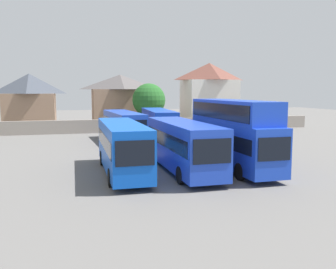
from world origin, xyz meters
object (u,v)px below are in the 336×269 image
object	(u,v)px
bus_2	(183,143)
house_terrace_centre	(120,100)
house_terrace_right	(209,94)
bus_1	(122,145)
bus_5	(158,123)
house_terrace_left	(30,101)
bus_4	(123,125)
tree_behind_wall	(149,100)
bus_3	(233,130)

from	to	relation	value
bus_2	house_terrace_centre	size ratio (longest dim) A/B	1.20
house_terrace_right	house_terrace_centre	bearing A→B (deg)	174.70
bus_1	bus_5	xyz separation A→B (m)	(6.19, 15.60, 0.03)
bus_2	house_terrace_left	bearing A→B (deg)	-159.29
bus_2	bus_4	distance (m)	16.03
bus_4	house_terrace_right	size ratio (longest dim) A/B	1.13
bus_1	house_terrace_centre	xyz separation A→B (m)	(4.36, 34.28, 2.21)
bus_5	house_terrace_centre	world-z (taller)	house_terrace_centre
tree_behind_wall	house_terrace_left	bearing A→B (deg)	160.07
house_terrace_centre	tree_behind_wall	distance (m)	7.12
bus_5	tree_behind_wall	size ratio (longest dim) A/B	1.73
house_terrace_left	house_terrace_right	world-z (taller)	house_terrace_right
bus_1	bus_3	bearing A→B (deg)	88.43
bus_2	house_terrace_right	size ratio (longest dim) A/B	1.07
house_terrace_left	house_terrace_centre	distance (m)	13.63
house_terrace_centre	bus_2	bearing A→B (deg)	-90.33
bus_3	house_terrace_left	world-z (taller)	house_terrace_left
house_terrace_right	tree_behind_wall	xyz separation A→B (m)	(-11.26, -4.94, -0.89)
bus_3	bus_5	bearing A→B (deg)	-174.41
bus_5	bus_3	bearing A→B (deg)	10.63
house_terrace_left	tree_behind_wall	distance (m)	18.04
bus_1	bus_4	xyz separation A→B (m)	(2.22, 15.57, -0.06)
bus_1	house_terrace_left	size ratio (longest dim) A/B	1.30
bus_3	bus_5	distance (m)	15.99
house_terrace_centre	house_terrace_right	bearing A→B (deg)	-5.30
bus_2	house_terrace_centre	distance (m)	34.69
bus_2	house_terrace_right	bearing A→B (deg)	155.46
house_terrace_centre	bus_4	bearing A→B (deg)	-96.55
bus_2	bus_4	xyz separation A→B (m)	(-1.95, 15.91, -0.07)
house_terrace_right	bus_4	bearing A→B (deg)	-133.96
bus_3	bus_4	xyz separation A→B (m)	(-5.78, 15.84, -0.88)
bus_4	tree_behind_wall	world-z (taller)	tree_behind_wall
bus_1	bus_3	distance (m)	8.04
bus_5	bus_1	bearing A→B (deg)	-17.51
house_terrace_left	house_terrace_right	bearing A→B (deg)	-2.45
house_terrace_centre	tree_behind_wall	world-z (taller)	house_terrace_centre
bus_1	bus_5	distance (m)	16.78
bus_4	house_terrace_left	bearing A→B (deg)	-152.12
bus_1	bus_4	size ratio (longest dim) A/B	0.92
bus_2	house_terrace_centre	world-z (taller)	house_terrace_centre
bus_2	bus_1	bearing A→B (deg)	-95.28
bus_3	bus_1	bearing A→B (deg)	-92.79
bus_3	house_terrace_centre	world-z (taller)	house_terrace_centre
bus_2	bus_3	bearing A→B (deg)	90.60
bus_2	tree_behind_wall	distance (m)	28.64
bus_4	house_terrace_left	xyz separation A→B (m)	(-11.48, 18.56, 2.29)
house_terrace_centre	house_terrace_right	distance (m)	14.68
bus_3	house_terrace_centre	size ratio (longest dim) A/B	1.20
bus_1	bus_5	world-z (taller)	bus_5
bus_2	bus_5	world-z (taller)	bus_5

